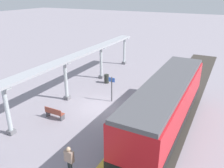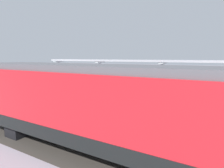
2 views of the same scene
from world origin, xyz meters
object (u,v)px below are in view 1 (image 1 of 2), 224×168
object	(u,v)px
train_near_carriage	(166,104)
canopy_pillar_third	(66,81)
passenger_waiting_near_edge	(69,158)
canopy_pillar_nearest	(124,51)
trash_bin	(107,79)
platform_info_sign	(112,87)
canopy_pillar_second	(101,63)
bench_near_end	(54,113)
canopy_pillar_fourth	(7,111)

from	to	relation	value
train_near_carriage	canopy_pillar_third	bearing A→B (deg)	-3.85
canopy_pillar_third	passenger_waiting_near_edge	xyz separation A→B (m)	(-5.65, 7.00, -0.66)
canopy_pillar_nearest	trash_bin	xyz separation A→B (m)	(-1.17, 6.75, -1.28)
trash_bin	platform_info_sign	xyz separation A→B (m)	(-2.42, 3.48, 0.88)
train_near_carriage	passenger_waiting_near_edge	world-z (taller)	train_near_carriage
passenger_waiting_near_edge	train_near_carriage	bearing A→B (deg)	-115.15
train_near_carriage	canopy_pillar_third	size ratio (longest dim) A/B	3.51
canopy_pillar_second	bench_near_end	world-z (taller)	canopy_pillar_second
canopy_pillar_nearest	trash_bin	distance (m)	6.97
canopy_pillar_fourth	canopy_pillar_third	bearing A→B (deg)	-90.00
canopy_pillar_third	canopy_pillar_fourth	world-z (taller)	same
trash_bin	passenger_waiting_near_edge	xyz separation A→B (m)	(-4.48, 11.92, 0.61)
canopy_pillar_nearest	passenger_waiting_near_edge	size ratio (longest dim) A/B	2.00
canopy_pillar_nearest	canopy_pillar_fourth	xyz separation A→B (m)	(0.00, 17.53, 0.00)
bench_near_end	canopy_pillar_nearest	bearing A→B (deg)	-85.38
canopy_pillar_nearest	platform_info_sign	distance (m)	10.85
train_near_carriage	trash_bin	size ratio (longest dim) A/B	13.27
canopy_pillar_second	bench_near_end	size ratio (longest dim) A/B	2.27
canopy_pillar_third	platform_info_sign	xyz separation A→B (m)	(-3.59, -1.44, -0.40)
canopy_pillar_nearest	platform_info_sign	world-z (taller)	canopy_pillar_nearest
canopy_pillar_second	canopy_pillar_third	size ratio (longest dim) A/B	1.00
trash_bin	canopy_pillar_second	bearing A→B (deg)	-39.33
platform_info_sign	canopy_pillar_third	bearing A→B (deg)	21.87
canopy_pillar_nearest	bench_near_end	world-z (taller)	canopy_pillar_nearest
bench_near_end	train_near_carriage	bearing A→B (deg)	-162.06
canopy_pillar_fourth	trash_bin	world-z (taller)	canopy_pillar_fourth
canopy_pillar_fourth	canopy_pillar_nearest	bearing A→B (deg)	-90.00
bench_near_end	trash_bin	size ratio (longest dim) A/B	1.67
canopy_pillar_nearest	platform_info_sign	bearing A→B (deg)	109.35
canopy_pillar_second	passenger_waiting_near_edge	world-z (taller)	canopy_pillar_second
bench_near_end	passenger_waiting_near_edge	xyz separation A→B (m)	(-4.46, 4.00, 0.62)
canopy_pillar_fourth	passenger_waiting_near_edge	world-z (taller)	canopy_pillar_fourth
train_near_carriage	canopy_pillar_fourth	world-z (taller)	train_near_carriage
canopy_pillar_nearest	canopy_pillar_third	xyz separation A→B (m)	(0.00, 11.67, 0.00)
platform_info_sign	train_near_carriage	bearing A→B (deg)	158.22
trash_bin	passenger_waiting_near_edge	size ratio (longest dim) A/B	0.53
canopy_pillar_fourth	passenger_waiting_near_edge	bearing A→B (deg)	168.64
canopy_pillar_nearest	bench_near_end	distance (m)	14.78
canopy_pillar_nearest	canopy_pillar_fourth	size ratio (longest dim) A/B	1.00
canopy_pillar_fourth	bench_near_end	world-z (taller)	canopy_pillar_fourth
canopy_pillar_fourth	bench_near_end	distance (m)	3.35
canopy_pillar_nearest	canopy_pillar_second	bearing A→B (deg)	90.00
platform_info_sign	passenger_waiting_near_edge	xyz separation A→B (m)	(-2.06, 8.44, -0.26)
trash_bin	passenger_waiting_near_edge	bearing A→B (deg)	110.58
canopy_pillar_third	platform_info_sign	size ratio (longest dim) A/B	1.55
canopy_pillar_fourth	bench_near_end	size ratio (longest dim) A/B	2.27
passenger_waiting_near_edge	platform_info_sign	bearing A→B (deg)	-76.31
canopy_pillar_nearest	canopy_pillar_second	world-z (taller)	same
train_near_carriage	canopy_pillar_nearest	distance (m)	15.01
bench_near_end	canopy_pillar_second	bearing A→B (deg)	-82.41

